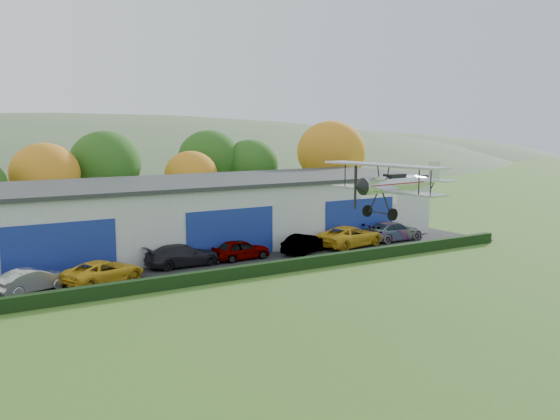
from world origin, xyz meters
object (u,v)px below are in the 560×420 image
hangar (196,212)px  car_6 (350,236)px  car_4 (241,249)px  biplane (396,182)px  car_2 (104,272)px  car_3 (183,255)px  car_5 (305,244)px  car_7 (394,231)px  car_1 (33,280)px

hangar → car_6: (9.95, -7.33, -1.78)m
car_4 → biplane: bearing=177.9°
car_4 → car_2: bearing=97.4°
car_4 → car_6: bearing=-93.2°
car_3 → car_5: 9.61m
car_3 → car_6: (14.08, -0.50, 0.06)m
car_6 → car_7: 4.79m
car_6 → hangar: bearing=42.6°
car_1 → car_2: 4.07m
hangar → biplane: bearing=-89.9°
car_5 → biplane: size_ratio=0.62×
car_3 → car_6: car_6 is taller
car_2 → car_7: bearing=-107.0°
biplane → car_1: bearing=128.0°
car_7 → car_6: bearing=91.9°
car_1 → car_7: car_7 is taller
car_2 → car_3: bearing=-93.7°
car_4 → car_7: (14.47, -0.16, 0.05)m
car_3 → car_1: bearing=98.6°
car_2 → car_5: (15.54, 1.05, 0.01)m
car_5 → car_6: 4.50m
car_3 → biplane: biplane is taller
car_7 → biplane: 22.58m
car_6 → biplane: size_ratio=0.84×
car_1 → car_6: car_6 is taller
car_7 → biplane: size_ratio=0.77×
hangar → car_7: size_ratio=7.55×
car_2 → car_4: car_4 is taller
car_4 → car_6: car_6 is taller
car_2 → car_7: (24.82, 1.43, 0.07)m
car_1 → car_3: bearing=-99.5°
car_4 → car_7: car_7 is taller
car_3 → car_6: bearing=-92.2°
car_1 → car_7: (28.88, 1.21, 0.09)m
hangar → car_1: size_ratio=9.70×
car_4 → car_5: (5.19, -0.53, -0.01)m
car_2 → car_4: size_ratio=1.20×
car_3 → car_4: (4.39, -0.18, -0.03)m
car_2 → car_6: 20.07m
car_1 → car_4: size_ratio=0.98×
car_6 → car_3: bearing=77.0°
car_1 → biplane: size_ratio=0.60×
hangar → biplane: 23.59m
car_3 → biplane: 17.96m
car_6 → car_1: bearing=81.5°
hangar → car_7: bearing=-25.9°
car_6 → biplane: (-9.91, -15.89, 5.99)m
car_5 → biplane: bearing=136.9°
car_4 → car_5: 5.22m
car_1 → car_4: (14.41, 1.37, 0.04)m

